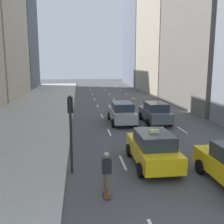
# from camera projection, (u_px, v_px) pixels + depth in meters

# --- Properties ---
(sidewalk_left) EXTENTS (8.00, 66.00, 0.15)m
(sidewalk_left) POSITION_uv_depth(u_px,v_px,m) (40.00, 105.00, 31.07)
(sidewalk_left) COLOR #ADAAA3
(sidewalk_left) RESTS_ON ground
(lane_markings) EXTENTS (5.72, 56.00, 0.01)m
(lane_markings) POSITION_uv_depth(u_px,v_px,m) (125.00, 110.00, 28.37)
(lane_markings) COLOR white
(lane_markings) RESTS_ON ground
(building_row_right) EXTENTS (6.00, 62.26, 37.96)m
(building_row_right) POSITION_uv_depth(u_px,v_px,m) (173.00, 2.00, 39.36)
(building_row_right) COLOR gray
(building_row_right) RESTS_ON ground
(taxi_second) EXTENTS (2.02, 4.40, 1.87)m
(taxi_second) POSITION_uv_depth(u_px,v_px,m) (153.00, 148.00, 12.90)
(taxi_second) COLOR yellow
(taxi_second) RESTS_ON ground
(sedan_black_near) EXTENTS (2.02, 4.53, 1.78)m
(sedan_black_near) POSITION_uv_depth(u_px,v_px,m) (155.00, 113.00, 22.09)
(sedan_black_near) COLOR #565B66
(sedan_black_near) RESTS_ON ground
(sedan_silver_behind) EXTENTS (2.02, 4.79, 1.81)m
(sedan_silver_behind) POSITION_uv_depth(u_px,v_px,m) (122.00, 112.00, 22.06)
(sedan_silver_behind) COLOR #9EA0A5
(sedan_silver_behind) RESTS_ON ground
(skateboarder) EXTENTS (0.36, 0.80, 1.75)m
(skateboarder) POSITION_uv_depth(u_px,v_px,m) (107.00, 172.00, 9.91)
(skateboarder) COLOR brown
(skateboarder) RESTS_ON ground
(traffic_light_pole) EXTENTS (0.24, 0.42, 3.60)m
(traffic_light_pole) POSITION_uv_depth(u_px,v_px,m) (71.00, 122.00, 11.81)
(traffic_light_pole) COLOR black
(traffic_light_pole) RESTS_ON ground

